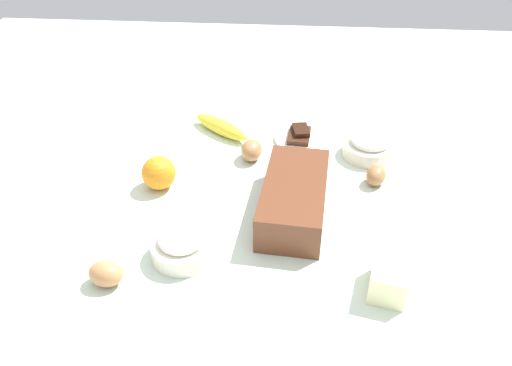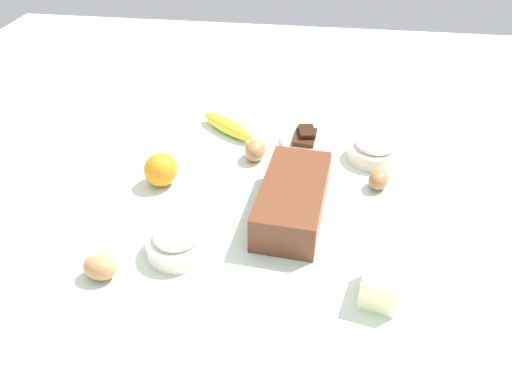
{
  "view_description": "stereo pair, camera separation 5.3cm",
  "coord_description": "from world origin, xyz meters",
  "px_view_note": "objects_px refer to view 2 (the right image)",
  "views": [
    {
      "loc": [
        -0.9,
        -0.07,
        0.69
      ],
      "look_at": [
        0.0,
        0.0,
        0.04
      ],
      "focal_mm": 35.38,
      "sensor_mm": 36.0,
      "label": 1
    },
    {
      "loc": [
        -0.9,
        -0.13,
        0.69
      ],
      "look_at": [
        0.0,
        0.0,
        0.04
      ],
      "focal_mm": 35.38,
      "sensor_mm": 36.0,
      "label": 2
    }
  ],
  "objects_px": {
    "loaf_pan": "(293,198)",
    "egg_loose": "(100,267)",
    "sugar_bowl": "(375,150)",
    "orange_fruit": "(161,170)",
    "egg_beside_bowl": "(255,150)",
    "chocolate_plate": "(305,139)",
    "butter_block": "(381,284)",
    "egg_near_butter": "(379,179)",
    "flour_bowl": "(177,242)",
    "banana": "(228,126)"
  },
  "relations": [
    {
      "from": "egg_loose",
      "to": "banana",
      "type": "bearing_deg",
      "value": -13.24
    },
    {
      "from": "butter_block",
      "to": "egg_near_butter",
      "type": "bearing_deg",
      "value": -2.66
    },
    {
      "from": "butter_block",
      "to": "egg_loose",
      "type": "height_order",
      "value": "butter_block"
    },
    {
      "from": "egg_loose",
      "to": "chocolate_plate",
      "type": "height_order",
      "value": "egg_loose"
    },
    {
      "from": "flour_bowl",
      "to": "banana",
      "type": "distance_m",
      "value": 0.48
    },
    {
      "from": "banana",
      "to": "egg_loose",
      "type": "xyz_separation_m",
      "value": [
        -0.56,
        0.13,
        0.0
      ]
    },
    {
      "from": "flour_bowl",
      "to": "butter_block",
      "type": "xyz_separation_m",
      "value": [
        -0.06,
        -0.38,
        0.0
      ]
    },
    {
      "from": "egg_beside_bowl",
      "to": "egg_near_butter",
      "type": "bearing_deg",
      "value": -105.32
    },
    {
      "from": "egg_near_butter",
      "to": "egg_loose",
      "type": "height_order",
      "value": "egg_loose"
    },
    {
      "from": "loaf_pan",
      "to": "chocolate_plate",
      "type": "distance_m",
      "value": 0.31
    },
    {
      "from": "loaf_pan",
      "to": "chocolate_plate",
      "type": "bearing_deg",
      "value": 3.19
    },
    {
      "from": "butter_block",
      "to": "egg_beside_bowl",
      "type": "height_order",
      "value": "butter_block"
    },
    {
      "from": "chocolate_plate",
      "to": "egg_loose",
      "type": "bearing_deg",
      "value": 147.61
    },
    {
      "from": "sugar_bowl",
      "to": "egg_loose",
      "type": "bearing_deg",
      "value": 132.84
    },
    {
      "from": "loaf_pan",
      "to": "banana",
      "type": "distance_m",
      "value": 0.39
    },
    {
      "from": "sugar_bowl",
      "to": "loaf_pan",
      "type": "bearing_deg",
      "value": 143.16
    },
    {
      "from": "loaf_pan",
      "to": "egg_beside_bowl",
      "type": "height_order",
      "value": "loaf_pan"
    },
    {
      "from": "loaf_pan",
      "to": "egg_beside_bowl",
      "type": "relative_size",
      "value": 4.16
    },
    {
      "from": "flour_bowl",
      "to": "egg_near_butter",
      "type": "distance_m",
      "value": 0.49
    },
    {
      "from": "butter_block",
      "to": "egg_beside_bowl",
      "type": "relative_size",
      "value": 1.29
    },
    {
      "from": "loaf_pan",
      "to": "flour_bowl",
      "type": "bearing_deg",
      "value": 130.94
    },
    {
      "from": "sugar_bowl",
      "to": "egg_loose",
      "type": "relative_size",
      "value": 2.05
    },
    {
      "from": "egg_near_butter",
      "to": "chocolate_plate",
      "type": "height_order",
      "value": "egg_near_butter"
    },
    {
      "from": "egg_loose",
      "to": "flour_bowl",
      "type": "bearing_deg",
      "value": -56.74
    },
    {
      "from": "butter_block",
      "to": "egg_near_butter",
      "type": "xyz_separation_m",
      "value": [
        0.33,
        -0.02,
        -0.01
      ]
    },
    {
      "from": "flour_bowl",
      "to": "butter_block",
      "type": "relative_size",
      "value": 1.34
    },
    {
      "from": "butter_block",
      "to": "egg_near_butter",
      "type": "distance_m",
      "value": 0.33
    },
    {
      "from": "flour_bowl",
      "to": "egg_loose",
      "type": "bearing_deg",
      "value": 123.26
    },
    {
      "from": "sugar_bowl",
      "to": "egg_near_butter",
      "type": "height_order",
      "value": "sugar_bowl"
    },
    {
      "from": "chocolate_plate",
      "to": "egg_beside_bowl",
      "type": "bearing_deg",
      "value": 130.43
    },
    {
      "from": "sugar_bowl",
      "to": "banana",
      "type": "xyz_separation_m",
      "value": [
        0.08,
        0.39,
        -0.01
      ]
    },
    {
      "from": "egg_near_butter",
      "to": "orange_fruit",
      "type": "bearing_deg",
      "value": 96.29
    },
    {
      "from": "egg_near_butter",
      "to": "egg_beside_bowl",
      "type": "bearing_deg",
      "value": 74.68
    },
    {
      "from": "banana",
      "to": "egg_beside_bowl",
      "type": "bearing_deg",
      "value": -142.52
    },
    {
      "from": "butter_block",
      "to": "chocolate_plate",
      "type": "bearing_deg",
      "value": 17.65
    },
    {
      "from": "orange_fruit",
      "to": "egg_loose",
      "type": "distance_m",
      "value": 0.31
    },
    {
      "from": "loaf_pan",
      "to": "egg_loose",
      "type": "bearing_deg",
      "value": 129.9
    },
    {
      "from": "sugar_bowl",
      "to": "egg_beside_bowl",
      "type": "distance_m",
      "value": 0.3
    },
    {
      "from": "loaf_pan",
      "to": "egg_loose",
      "type": "relative_size",
      "value": 4.5
    },
    {
      "from": "orange_fruit",
      "to": "butter_block",
      "type": "height_order",
      "value": "orange_fruit"
    },
    {
      "from": "flour_bowl",
      "to": "butter_block",
      "type": "bearing_deg",
      "value": -98.3
    },
    {
      "from": "egg_near_butter",
      "to": "butter_block",
      "type": "bearing_deg",
      "value": 177.34
    },
    {
      "from": "loaf_pan",
      "to": "sugar_bowl",
      "type": "bearing_deg",
      "value": -32.05
    },
    {
      "from": "sugar_bowl",
      "to": "orange_fruit",
      "type": "xyz_separation_m",
      "value": [
        -0.18,
        0.49,
        0.01
      ]
    },
    {
      "from": "egg_beside_bowl",
      "to": "egg_loose",
      "type": "height_order",
      "value": "egg_beside_bowl"
    },
    {
      "from": "butter_block",
      "to": "egg_loose",
      "type": "bearing_deg",
      "value": 92.83
    },
    {
      "from": "butter_block",
      "to": "egg_loose",
      "type": "distance_m",
      "value": 0.51
    },
    {
      "from": "orange_fruit",
      "to": "banana",
      "type": "bearing_deg",
      "value": -22.53
    },
    {
      "from": "banana",
      "to": "egg_loose",
      "type": "distance_m",
      "value": 0.58
    },
    {
      "from": "banana",
      "to": "sugar_bowl",
      "type": "bearing_deg",
      "value": -101.79
    }
  ]
}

